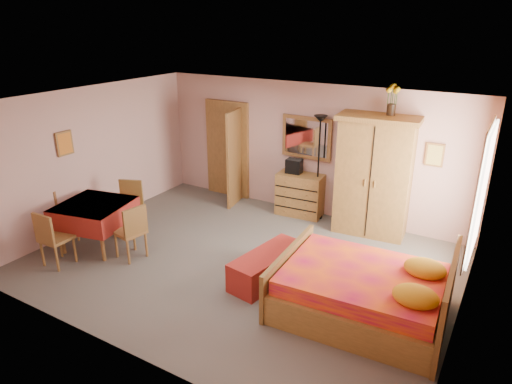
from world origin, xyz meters
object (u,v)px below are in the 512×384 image
Objects in this scene: chest_of_drawers at (300,195)px; chair_west at (73,213)px; floor_lamp at (318,168)px; wall_mirror at (307,138)px; chair_east at (130,231)px; bed at (362,279)px; sunflower_vase at (392,100)px; stereo at (294,166)px; dining_table at (96,225)px; chair_north at (128,208)px; chair_south at (56,238)px; wardrobe at (374,176)px; bench at (268,266)px.

chair_west reaches higher than chest_of_drawers.
floor_lamp reaches higher than chest_of_drawers.
wall_mirror reaches higher than chair_east.
floor_lamp is at bearing 121.31° from bed.
chair_west is (-4.71, -3.00, -1.99)m from sunflower_vase.
bed is (0.51, -2.61, -1.94)m from sunflower_vase.
chair_east is (-3.76, -0.44, -0.04)m from bed.
dining_table is at bearing -126.63° from stereo.
chair_south is at bearing 62.77° from chair_north.
chest_of_drawers is at bearing 51.43° from dining_table.
wall_mirror reaches higher than chair_west.
floor_lamp reaches higher than stereo.
chest_of_drawers is at bearing -87.72° from wall_mirror.
wardrobe is 1.63× the size of bench.
stereo is 0.28× the size of dining_table.
chest_of_drawers is 1.72× the size of sunflower_vase.
chest_of_drawers is 0.94× the size of chair_north.
chair_east is (0.83, 0.76, 0.00)m from chair_south.
bed is at bearing -48.53° from stereo.
floor_lamp is (0.34, -0.17, -0.52)m from wall_mirror.
wall_mirror reaches higher than chest_of_drawers.
chair_west is 1.46m from chair_east.
bench is at bearing -111.08° from sunflower_vase.
stereo reaches higher than chair_west.
bed reaches higher than chair_north.
bed is at bearing 155.14° from chair_north.
chest_of_drawers is 2.55m from bench.
dining_table is at bearing 102.90° from chair_east.
chair_north reaches higher than chair_west.
chair_west is at bearing -141.09° from chest_of_drawers.
wall_mirror is 1.12× the size of chair_east.
stereo reaches higher than chest_of_drawers.
chair_south is at bearing -94.42° from dining_table.
chair_south is at bearing 21.72° from chair_west.
wardrobe is 2.33× the size of chair_south.
dining_table is 1.21× the size of chair_west.
wardrobe is 2.68m from bench.
wardrobe is 4.47m from chair_north.
floor_lamp reaches higher than dining_table.
chair_north reaches higher than bench.
chair_north is 1.02× the size of chair_east.
bench is 1.22× the size of dining_table.
chair_east is at bearing -136.79° from sunflower_vase.
bed is 2.36× the size of chair_south.
bench is 1.43× the size of chair_south.
sunflower_vase is at bearing 37.37° from dining_table.
bed is 4.56m from dining_table.
wardrobe reaches higher than wall_mirror.
sunflower_vase is (1.76, 0.03, 1.45)m from stereo.
wardrobe is at bearing -171.15° from chair_north.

